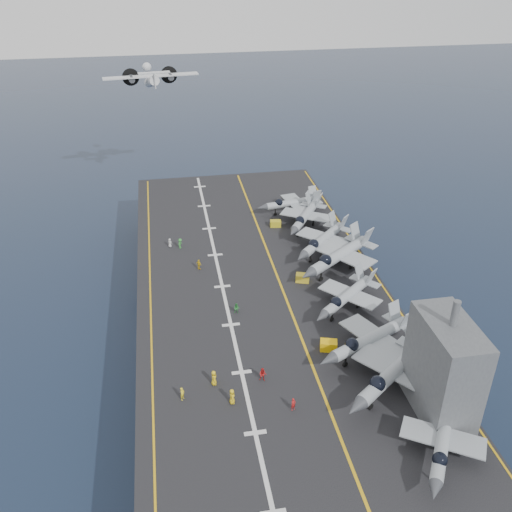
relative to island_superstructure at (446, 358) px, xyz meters
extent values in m
plane|color=#142135|center=(-15.00, 30.00, -17.90)|extent=(500.00, 500.00, 0.00)
cube|color=#56595E|center=(-15.00, 30.00, -12.90)|extent=(36.00, 90.00, 10.00)
cube|color=black|center=(-15.00, 30.00, -7.70)|extent=(38.00, 92.00, 0.40)
cube|color=gold|center=(-12.00, 30.00, -7.48)|extent=(0.35, 90.00, 0.02)
cube|color=silver|center=(-21.00, 30.00, -7.48)|extent=(0.50, 90.00, 0.02)
cube|color=gold|center=(-32.00, 30.00, -7.48)|extent=(0.25, 90.00, 0.02)
cube|color=gold|center=(3.50, 30.00, -7.48)|extent=(0.25, 90.00, 0.02)
imported|color=yellow|center=(-24.61, 8.49, -6.50)|extent=(0.87, 1.25, 2.01)
imported|color=yellow|center=(-28.52, 6.57, -6.63)|extent=(1.15, 1.26, 1.74)
imported|color=#298335|center=(-19.80, 22.66, -6.69)|extent=(1.13, 0.91, 1.62)
imported|color=green|center=(-26.64, 43.47, -6.60)|extent=(1.12, 1.28, 1.80)
imported|color=yellow|center=(-24.07, 35.79, -6.60)|extent=(1.26, 1.28, 1.80)
imported|color=beige|center=(-28.39, 44.18, -6.69)|extent=(1.16, 1.11, 1.62)
imported|color=#B21919|center=(-16.10, 2.71, -6.67)|extent=(1.18, 1.02, 1.66)
imported|color=#B21919|center=(-18.67, 8.13, -6.57)|extent=(1.32, 1.11, 1.87)
imported|color=yellow|center=(-22.87, 4.99, -6.50)|extent=(0.87, 1.25, 2.01)
camera|label=1|loc=(-28.56, -43.87, 40.44)|focal=40.00mm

